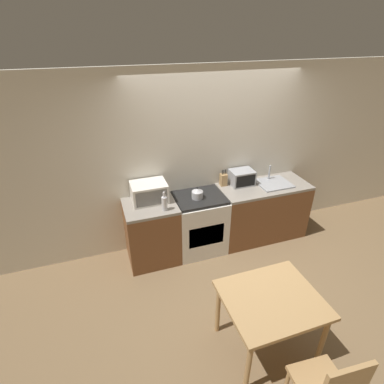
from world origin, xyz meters
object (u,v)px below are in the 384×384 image
Objects in this scene: microwave at (149,192)px; bottle at (164,203)px; dining_table at (271,304)px; kettle at (197,193)px; stove_range at (199,223)px; toaster_oven at (242,177)px.

bottle is at bearing -65.38° from microwave.
bottle is 1.74m from dining_table.
kettle is 0.53m from bottle.
stove_range is at bearing 18.76° from bottle.
dining_table is (0.10, -1.76, 0.18)m from stove_range.
kettle is 0.66m from microwave.
kettle is at bearing -12.19° from microwave.
microwave is at bearing 114.62° from bottle.
microwave is at bearing 167.81° from kettle.
stove_range is 2.58× the size of toaster_oven.
stove_range is 1.91× the size of microwave.
bottle is at bearing -165.05° from toaster_oven.
bottle reaches higher than stove_range.
stove_range is at bearing -168.02° from toaster_oven.
stove_range is 1.78m from dining_table.
microwave is (-0.69, 0.11, 0.59)m from stove_range.
microwave reaches higher than kettle.
stove_range is 3.37× the size of bottle.
kettle is at bearing 94.68° from dining_table.
kettle reaches higher than stove_range.
bottle is at bearing -161.24° from stove_range.
microwave is 0.51× the size of dining_table.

